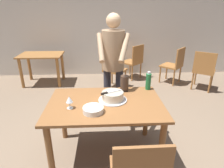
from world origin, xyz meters
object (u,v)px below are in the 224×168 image
cake_knife (107,93)px  background_table (42,61)px  cake_on_platter (113,96)px  wine_glass_near (69,100)px  person_cutting_cake (113,61)px  background_chair_3 (204,69)px  hurricane_lamp (124,83)px  background_chair_2 (113,68)px  main_dining_table (105,112)px  background_chair_0 (174,64)px  background_chair_1 (134,60)px  water_bottle (148,81)px  plate_stack (93,110)px

cake_knife → background_table: bearing=120.6°
cake_on_platter → wine_glass_near: bearing=-160.8°
person_cutting_cake → background_table: 2.56m
wine_glass_near → background_chair_3: bearing=38.4°
hurricane_lamp → background_chair_2: hurricane_lamp is taller
main_dining_table → cake_knife: (0.03, 0.02, 0.24)m
cake_knife → background_chair_2: (0.20, 2.12, -0.37)m
hurricane_lamp → background_chair_2: 1.86m
wine_glass_near → background_chair_2: background_chair_2 is taller
main_dining_table → background_chair_0: 2.98m
hurricane_lamp → background_chair_1: (0.54, 2.49, -0.37)m
hurricane_lamp → background_table: size_ratio=0.21×
cake_on_platter → background_chair_3: size_ratio=0.38×
background_chair_0 → background_chair_2: same height
background_chair_1 → background_chair_3: 1.68m
background_chair_3 → background_chair_1: bearing=149.9°
cake_knife → person_cutting_cake: size_ratio=0.15×
background_chair_0 → background_chair_1: (-0.94, 0.39, 0.00)m
cake_on_platter → background_chair_0: (1.64, 2.37, -0.31)m
background_chair_1 → background_chair_3: size_ratio=1.00×
main_dining_table → background_chair_0: size_ratio=1.49×
background_chair_3 → background_table: bearing=170.8°
hurricane_lamp → person_cutting_cake: person_cutting_cake is taller
water_bottle → background_table: 3.05m
background_chair_0 → background_chair_3: 0.68m
background_table → background_chair_2: background_chair_2 is taller
background_chair_3 → cake_knife: bearing=-138.7°
plate_stack → wine_glass_near: 0.29m
hurricane_lamp → water_bottle: bearing=6.5°
main_dining_table → water_bottle: water_bottle is taller
background_chair_2 → background_chair_3: same height
person_cutting_cake → background_table: (-1.62, 1.92, -0.50)m
wine_glass_near → water_bottle: (0.98, 0.48, 0.01)m
main_dining_table → wine_glass_near: size_ratio=9.30×
cake_on_platter → plate_stack: size_ratio=1.55×
cake_knife → background_chair_1: size_ratio=0.28×
background_table → background_chair_2: 1.77m
main_dining_table → plate_stack: 0.29m
plate_stack → background_table: 3.11m
background_chair_0 → background_chair_1: same height
background_chair_2 → wine_glass_near: bearing=-105.2°
background_chair_2 → hurricane_lamp: bearing=-88.9°
background_chair_1 → cake_knife: bearing=-105.4°
background_table → background_chair_0: (3.22, -0.16, -0.09)m
wine_glass_near → person_cutting_cake: 0.96m
water_bottle → background_table: size_ratio=0.25×
main_dining_table → cake_knife: bearing=42.2°
cake_knife → plate_stack: (-0.16, -0.24, -0.09)m
water_bottle → hurricane_lamp: size_ratio=1.19×
plate_stack → background_chair_3: bearing=42.6°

